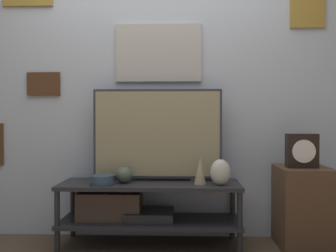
{
  "coord_description": "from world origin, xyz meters",
  "views": [
    {
      "loc": [
        0.25,
        -2.72,
        0.97
      ],
      "look_at": [
        0.14,
        0.27,
        0.92
      ],
      "focal_mm": 42.0,
      "sensor_mm": 36.0,
      "label": 1
    }
  ],
  "objects_px": {
    "mantel_clock": "(302,151)",
    "television": "(157,134)",
    "vase_urn_stoneware": "(220,172)",
    "vase_wide_bowl": "(102,180)",
    "vase_round_glass": "(124,175)",
    "vase_slim_bronze": "(200,170)"
  },
  "relations": [
    {
      "from": "vase_urn_stoneware",
      "to": "mantel_clock",
      "type": "bearing_deg",
      "value": 6.87
    },
    {
      "from": "vase_round_glass",
      "to": "mantel_clock",
      "type": "distance_m",
      "value": 1.35
    },
    {
      "from": "vase_slim_bronze",
      "to": "vase_urn_stoneware",
      "type": "bearing_deg",
      "value": -17.15
    },
    {
      "from": "vase_wide_bowl",
      "to": "vase_urn_stoneware",
      "type": "bearing_deg",
      "value": 0.82
    },
    {
      "from": "television",
      "to": "vase_urn_stoneware",
      "type": "bearing_deg",
      "value": -22.59
    },
    {
      "from": "vase_wide_bowl",
      "to": "mantel_clock",
      "type": "distance_m",
      "value": 1.51
    },
    {
      "from": "television",
      "to": "mantel_clock",
      "type": "xyz_separation_m",
      "value": [
        1.09,
        -0.12,
        -0.12
      ]
    },
    {
      "from": "vase_slim_bronze",
      "to": "mantel_clock",
      "type": "relative_size",
      "value": 0.82
    },
    {
      "from": "vase_wide_bowl",
      "to": "vase_slim_bronze",
      "type": "bearing_deg",
      "value": 4.56
    },
    {
      "from": "vase_wide_bowl",
      "to": "vase_urn_stoneware",
      "type": "height_order",
      "value": "vase_urn_stoneware"
    },
    {
      "from": "vase_wide_bowl",
      "to": "mantel_clock",
      "type": "bearing_deg",
      "value": 3.33
    },
    {
      "from": "mantel_clock",
      "to": "vase_round_glass",
      "type": "bearing_deg",
      "value": -179.97
    },
    {
      "from": "vase_urn_stoneware",
      "to": "mantel_clock",
      "type": "height_order",
      "value": "mantel_clock"
    },
    {
      "from": "vase_urn_stoneware",
      "to": "vase_slim_bronze",
      "type": "xyz_separation_m",
      "value": [
        -0.15,
        0.05,
        0.01
      ]
    },
    {
      "from": "mantel_clock",
      "to": "television",
      "type": "bearing_deg",
      "value": 173.51
    },
    {
      "from": "vase_urn_stoneware",
      "to": "vase_round_glass",
      "type": "distance_m",
      "value": 0.73
    },
    {
      "from": "vase_round_glass",
      "to": "mantel_clock",
      "type": "height_order",
      "value": "mantel_clock"
    },
    {
      "from": "vase_wide_bowl",
      "to": "mantel_clock",
      "type": "relative_size",
      "value": 0.68
    },
    {
      "from": "vase_wide_bowl",
      "to": "television",
      "type": "bearing_deg",
      "value": 27.94
    },
    {
      "from": "vase_urn_stoneware",
      "to": "vase_round_glass",
      "type": "relative_size",
      "value": 1.55
    },
    {
      "from": "vase_urn_stoneware",
      "to": "mantel_clock",
      "type": "distance_m",
      "value": 0.64
    },
    {
      "from": "vase_slim_bronze",
      "to": "vase_round_glass",
      "type": "distance_m",
      "value": 0.58
    }
  ]
}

